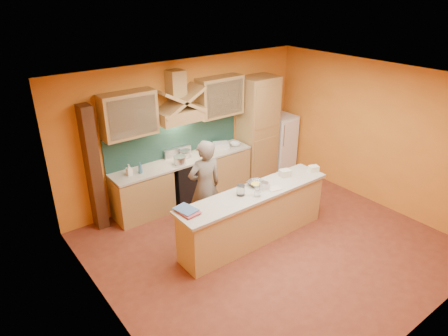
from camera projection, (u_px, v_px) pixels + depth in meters
floor at (269, 245)px, 6.88m from camera, size 5.50×5.00×0.01m
ceiling at (278, 83)px, 5.69m from camera, size 5.50×5.00×0.01m
wall_back at (187, 129)px, 8.08m from camera, size 5.50×0.02×2.80m
wall_front at (428, 248)px, 4.49m from camera, size 5.50×0.02×2.80m
wall_left at (106, 232)px, 4.77m from camera, size 0.02×5.00×2.80m
wall_right at (375, 134)px, 7.80m from camera, size 0.02×5.00×2.80m
base_cabinet_left at (142, 195)px, 7.58m from camera, size 1.10×0.60×0.86m
base_cabinet_right at (222, 169)px, 8.63m from camera, size 1.10×0.60×0.86m
counter_top at (184, 160)px, 7.91m from camera, size 3.00×0.62×0.04m
stove at (185, 180)px, 8.10m from camera, size 0.60×0.58×0.90m
backsplash at (175, 140)px, 7.97m from camera, size 3.00×0.03×0.70m
range_hood at (180, 115)px, 7.55m from camera, size 0.92×0.50×0.24m
hood_chimney at (176, 84)px, 7.38m from camera, size 0.30×0.30×0.50m
upper_cabinet_left at (129, 115)px, 6.98m from camera, size 1.00×0.35×0.80m
upper_cabinet_right at (220, 96)px, 8.08m from camera, size 1.00×0.35×0.80m
pantry_column at (257, 128)px, 8.88m from camera, size 0.80×0.60×2.30m
fridge at (280, 142)px, 9.50m from camera, size 0.58×0.60×1.30m
trim_column_left at (93, 169)px, 6.95m from camera, size 0.20×0.30×2.30m
island_body at (254, 217)px, 6.85m from camera, size 2.80×0.55×0.88m
island_top at (255, 193)px, 6.65m from camera, size 2.90×0.62×0.05m
person at (205, 187)px, 6.96m from camera, size 0.67×0.48×1.73m
pot_large at (180, 161)px, 7.68m from camera, size 0.27×0.27×0.15m
pot_small at (185, 155)px, 7.97m from camera, size 0.24×0.24×0.14m
soap_bottle_a at (129, 170)px, 7.21m from camera, size 0.10×0.10×0.21m
soap_bottle_b at (140, 168)px, 7.29m from camera, size 0.09×0.09×0.21m
bowl_back at (235, 144)px, 8.54m from camera, size 0.29×0.29×0.07m
dish_rack at (221, 145)px, 8.42m from camera, size 0.38×0.35×0.11m
book_lower at (181, 215)px, 5.94m from camera, size 0.29×0.37×0.03m
book_upper at (180, 213)px, 5.96m from camera, size 0.31×0.39×0.03m
jar_large at (241, 190)px, 6.49m from camera, size 0.16×0.16×0.18m
jar_small at (257, 192)px, 6.46m from camera, size 0.11×0.11×0.14m
kitchen_scale at (264, 186)px, 6.69m from camera, size 0.15×0.15×0.11m
mixing_bowl at (256, 184)px, 6.81m from camera, size 0.31×0.31×0.07m
cloth at (274, 189)px, 6.71m from camera, size 0.25×0.21×0.01m
grocery_bag_a at (285, 173)px, 7.14m from camera, size 0.21×0.18×0.12m
grocery_bag_b at (314, 169)px, 7.33m from camera, size 0.20×0.18×0.10m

